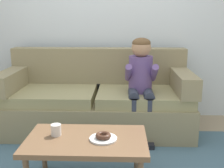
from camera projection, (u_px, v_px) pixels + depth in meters
ground at (105, 164)px, 2.52m from camera, size 10.00×10.00×0.00m
wall_back at (111, 10)px, 3.55m from camera, size 8.00×0.10×2.80m
couch at (97, 101)px, 3.27m from camera, size 2.16×0.90×0.94m
coffee_table at (86, 144)px, 2.13m from camera, size 0.93×0.56×0.41m
person_child at (141, 78)px, 2.98m from camera, size 0.34×0.58×1.10m
plate at (103, 139)px, 2.09m from camera, size 0.21×0.21×0.01m
donut at (103, 136)px, 2.09m from camera, size 0.14×0.14×0.04m
mug at (56, 130)px, 2.16m from camera, size 0.08×0.08×0.09m
toy_controller at (50, 156)px, 2.62m from camera, size 0.23×0.09×0.05m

